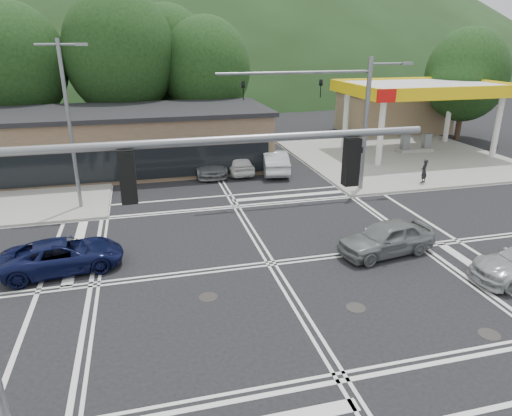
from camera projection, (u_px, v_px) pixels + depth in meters
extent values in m
plane|color=black|center=(271.00, 263.00, 19.40)|extent=(120.00, 120.00, 0.00)
cube|color=gray|center=(399.00, 157.00, 36.45)|extent=(16.00, 16.00, 0.15)
cylinder|color=silver|center=(381.00, 133.00, 33.09)|extent=(0.44, 0.44, 5.00)
cylinder|color=silver|center=(346.00, 120.00, 38.53)|extent=(0.44, 0.44, 5.00)
cylinder|color=silver|center=(497.00, 127.00, 35.39)|extent=(0.44, 0.44, 5.00)
cylinder|color=silver|center=(449.00, 115.00, 40.84)|extent=(0.44, 0.44, 5.00)
cube|color=silver|center=(423.00, 88.00, 35.98)|extent=(12.00, 8.00, 0.60)
cube|color=yellow|center=(455.00, 93.00, 32.35)|extent=(12.20, 0.25, 0.90)
cube|color=yellow|center=(396.00, 83.00, 39.61)|extent=(12.20, 0.25, 0.90)
cube|color=yellow|center=(353.00, 90.00, 34.60)|extent=(0.25, 8.20, 0.90)
cube|color=yellow|center=(487.00, 86.00, 37.36)|extent=(0.25, 8.20, 0.90)
cube|color=red|center=(386.00, 96.00, 30.95)|extent=(1.40, 0.12, 0.90)
cube|color=gray|center=(415.00, 150.00, 37.75)|extent=(3.00, 1.00, 0.30)
cube|color=slate|center=(405.00, 143.00, 37.28)|extent=(0.60, 0.50, 1.30)
cube|color=slate|center=(427.00, 141.00, 37.74)|extent=(0.60, 0.50, 1.30)
cube|color=#846B4F|center=(393.00, 113.00, 46.03)|extent=(10.00, 6.00, 3.80)
cube|color=brown|center=(97.00, 143.00, 32.28)|extent=(24.00, 8.00, 4.00)
ellipsoid|color=#1D3216|center=(159.00, 81.00, 101.07)|extent=(252.00, 126.00, 140.00)
cylinder|color=#382619|center=(25.00, 124.00, 37.10)|extent=(0.50, 0.50, 4.84)
ellipsoid|color=black|center=(14.00, 63.00, 35.44)|extent=(8.00, 8.00, 9.20)
cylinder|color=#382619|center=(126.00, 117.00, 38.87)|extent=(0.50, 0.50, 5.28)
ellipsoid|color=black|center=(120.00, 53.00, 37.06)|extent=(9.00, 9.00, 10.35)
cylinder|color=#382619|center=(208.00, 119.00, 40.64)|extent=(0.50, 0.50, 4.40)
ellipsoid|color=black|center=(206.00, 69.00, 39.13)|extent=(7.60, 7.60, 8.74)
cylinder|color=#382619|center=(170.00, 111.00, 43.50)|extent=(0.50, 0.50, 4.84)
ellipsoid|color=black|center=(167.00, 59.00, 41.84)|extent=(8.40, 8.40, 9.66)
cylinder|color=#382619|center=(460.00, 118.00, 42.39)|extent=(0.50, 0.50, 3.96)
ellipsoid|color=black|center=(466.00, 75.00, 41.03)|extent=(7.20, 7.20, 8.28)
cylinder|color=slate|center=(70.00, 129.00, 24.03)|extent=(0.20, 0.20, 9.00)
cylinder|color=slate|center=(58.00, 44.00, 22.55)|extent=(2.20, 0.12, 0.12)
cube|color=slate|center=(81.00, 44.00, 22.81)|extent=(0.60, 0.25, 0.15)
cylinder|color=slate|center=(365.00, 127.00, 27.33)|extent=(0.28, 0.28, 8.00)
cylinder|color=slate|center=(296.00, 73.00, 25.17)|extent=(9.00, 0.16, 0.16)
imported|color=black|center=(320.00, 89.00, 25.83)|extent=(0.16, 0.20, 1.00)
imported|color=black|center=(243.00, 91.00, 24.79)|extent=(0.16, 0.20, 1.00)
cylinder|color=slate|center=(390.00, 64.00, 26.34)|extent=(2.40, 0.12, 0.12)
cube|color=slate|center=(407.00, 63.00, 26.59)|extent=(0.70, 0.30, 0.15)
cube|color=black|center=(360.00, 150.00, 27.76)|extent=(0.25, 0.30, 0.35)
cylinder|color=slate|center=(207.00, 141.00, 8.58)|extent=(9.00, 0.16, 0.16)
cube|color=black|center=(128.00, 177.00, 8.44)|extent=(0.30, 0.25, 1.00)
cube|color=black|center=(351.00, 162.00, 9.48)|extent=(0.30, 0.25, 1.00)
imported|color=#0C1136|center=(63.00, 255.00, 18.67)|extent=(5.00, 2.83, 1.32)
imported|color=slate|center=(386.00, 238.00, 20.07)|extent=(4.64, 2.44, 1.51)
imported|color=#B3B4BB|center=(274.00, 161.00, 32.30)|extent=(2.39, 5.02, 1.59)
imported|color=silver|center=(237.00, 163.00, 32.21)|extent=(1.84, 4.27, 1.44)
imported|color=slate|center=(208.00, 163.00, 32.10)|extent=(2.09, 5.10, 1.48)
imported|color=black|center=(424.00, 171.00, 29.46)|extent=(0.67, 0.61, 1.54)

